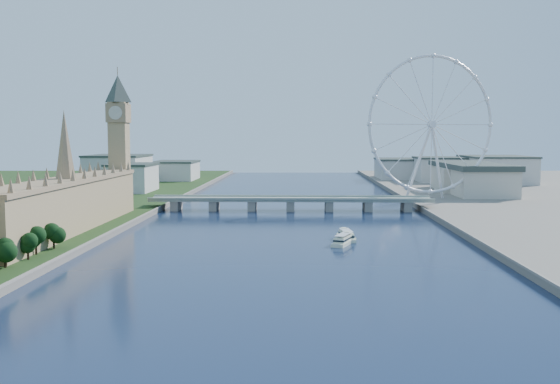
{
  "coord_description": "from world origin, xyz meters",
  "views": [
    {
      "loc": [
        7.13,
        -184.79,
        57.57
      ],
      "look_at": [
        -5.4,
        210.0,
        22.42
      ],
      "focal_mm": 40.0,
      "sensor_mm": 36.0,
      "label": 1
    }
  ],
  "objects": [
    {
      "name": "westminster_bridge",
      "position": [
        0.0,
        300.0,
        6.63
      ],
      "size": [
        220.0,
        22.0,
        9.5
      ],
      "color": "gray",
      "rests_on": "ground"
    },
    {
      "name": "tour_boat_far",
      "position": [
        33.24,
        161.03,
        0.0
      ],
      "size": [
        9.96,
        27.86,
        6.0
      ],
      "primitive_type": null,
      "rotation": [
        0.0,
        0.0,
        0.11
      ],
      "color": "silver",
      "rests_on": "ground"
    },
    {
      "name": "ground",
      "position": [
        0.0,
        0.0,
        0.0
      ],
      "size": [
        2000.0,
        2000.0,
        0.0
      ],
      "primitive_type": "plane",
      "color": "#1B2C4C",
      "rests_on": "ground"
    },
    {
      "name": "big_ben",
      "position": [
        -128.0,
        278.0,
        66.57
      ],
      "size": [
        20.02,
        20.02,
        110.0
      ],
      "color": "tan",
      "rests_on": "ground"
    },
    {
      "name": "city_skyline",
      "position": [
        39.22,
        560.08,
        16.96
      ],
      "size": [
        505.0,
        280.0,
        32.0
      ],
      "color": "beige",
      "rests_on": "ground"
    },
    {
      "name": "parliament_range",
      "position": [
        -128.0,
        170.0,
        18.48
      ],
      "size": [
        24.0,
        200.0,
        70.0
      ],
      "color": "tan",
      "rests_on": "ground"
    },
    {
      "name": "london_eye",
      "position": [
        119.98,
        355.08,
        67.52
      ],
      "size": [
        113.6,
        39.12,
        124.3
      ],
      "color": "silver",
      "rests_on": "ground"
    },
    {
      "name": "tour_boat_near",
      "position": [
        30.68,
        146.38,
        0.0
      ],
      "size": [
        16.03,
        27.92,
        5.99
      ],
      "primitive_type": null,
      "rotation": [
        0.0,
        0.0,
        -0.36
      ],
      "color": "beige",
      "rests_on": "ground"
    },
    {
      "name": "county_hall",
      "position": [
        175.0,
        430.0,
        0.0
      ],
      "size": [
        54.0,
        144.0,
        35.0
      ],
      "primitive_type": null,
      "color": "beige",
      "rests_on": "ground"
    }
  ]
}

